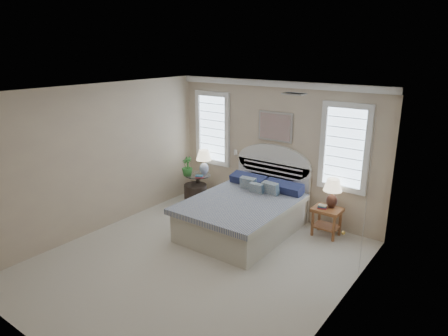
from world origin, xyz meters
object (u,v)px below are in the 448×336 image
Objects in this scene: lamp_right at (333,190)px; floor_pot at (195,194)px; side_table_left at (198,185)px; nightstand_right at (327,216)px; bed at (246,211)px; lamp_left at (204,159)px.

floor_pot is at bearing -173.45° from lamp_right.
side_table_left is 2.95m from nightstand_right.
bed is at bearing -19.74° from side_table_left.
floor_pot is at bearing -72.92° from side_table_left.
side_table_left reaches higher than floor_pot.
bed is 1.62m from lamp_right.
floor_pot is at bearing -175.29° from nightstand_right.
floor_pot is 0.90× the size of lamp_left.
lamp_left is (-2.88, 0.04, 0.58)m from nightstand_right.
side_table_left is at bearing -178.06° from nightstand_right.
side_table_left is 1.19× the size of nightstand_right.
lamp_left reaches higher than lamp_right.
nightstand_right is at bearing -106.35° from lamp_right.
bed is 3.61× the size of side_table_left.
floor_pot is at bearing 164.26° from bed.
nightstand_right is 0.97× the size of lamp_right.
lamp_right is (2.94, 0.34, 0.64)m from floor_pot.
lamp_left reaches higher than floor_pot.
bed is 1.68m from floor_pot.
side_table_left is at bearing -117.48° from lamp_left.
lamp_left is (0.03, 0.27, 0.74)m from floor_pot.
lamp_right is at bearing 3.79° from side_table_left.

